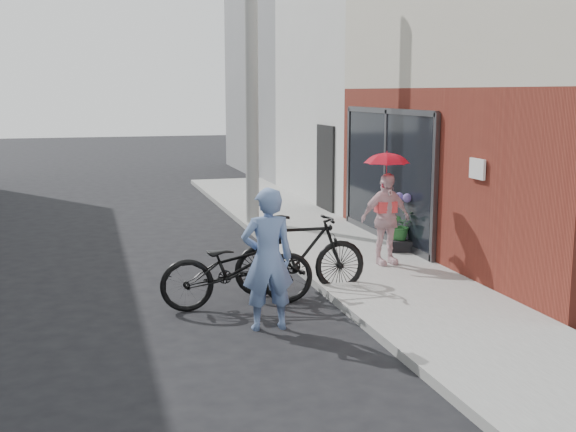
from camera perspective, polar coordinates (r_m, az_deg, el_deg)
name	(u,v)px	position (r m, az deg, el deg)	size (l,w,h in m)	color
ground	(273,310)	(9.93, -1.21, -7.40)	(80.00, 80.00, 0.00)	black
sidewalk	(363,263)	(12.38, 5.91, -3.69)	(2.20, 24.00, 0.12)	gray
curb	(297,267)	(12.01, 0.74, -4.06)	(0.12, 24.00, 0.12)	#9E9E99
plaster_building	(445,71)	(20.56, 12.28, 11.15)	(8.00, 6.00, 7.00)	silver
east_building_far	(353,76)	(26.95, 5.19, 10.95)	(8.00, 8.00, 7.00)	gray
utility_pole	(251,65)	(15.59, -2.90, 11.85)	(0.28, 0.28, 7.00)	#9E9E99
officer	(267,259)	(8.92, -1.63, -3.43)	(0.65, 0.43, 1.79)	#6682B7
bike_left	(238,267)	(9.92, -3.97, -4.07)	(0.75, 2.14, 1.12)	black
bike_right	(301,254)	(10.56, 1.01, -3.02)	(0.56, 1.97, 1.19)	black
kimono_woman	(385,219)	(11.94, 7.71, -0.22)	(0.89, 0.37, 1.51)	silver
parasol	(387,154)	(11.80, 7.83, 4.86)	(0.69, 0.69, 0.61)	red
planter	(400,245)	(13.10, 8.86, -2.29)	(0.38, 0.38, 0.20)	black
potted_plant	(401,225)	(13.03, 8.91, -0.69)	(0.49, 0.42, 0.54)	#29662D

